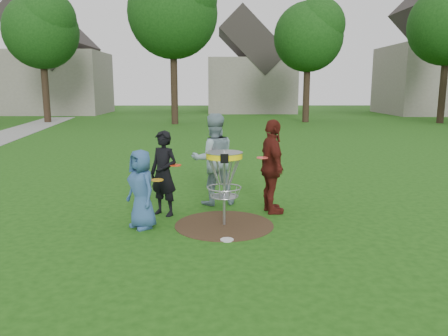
{
  "coord_description": "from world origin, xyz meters",
  "views": [
    {
      "loc": [
        -0.1,
        -7.61,
        2.49
      ],
      "look_at": [
        0.0,
        0.3,
        1.0
      ],
      "focal_mm": 35.0,
      "sensor_mm": 36.0,
      "label": 1
    }
  ],
  "objects_px": {
    "player_blue": "(141,189)",
    "player_black": "(164,173)",
    "player_grey": "(213,159)",
    "player_maroon": "(272,167)",
    "disc_golf_basket": "(224,170)"
  },
  "relations": [
    {
      "from": "player_blue",
      "to": "player_black",
      "type": "bearing_deg",
      "value": 117.32
    },
    {
      "from": "player_black",
      "to": "player_grey",
      "type": "xyz_separation_m",
      "value": [
        0.95,
        0.81,
        0.14
      ]
    },
    {
      "from": "player_maroon",
      "to": "player_grey",
      "type": "bearing_deg",
      "value": 49.06
    },
    {
      "from": "player_black",
      "to": "player_grey",
      "type": "relative_size",
      "value": 0.86
    },
    {
      "from": "player_black",
      "to": "disc_golf_basket",
      "type": "xyz_separation_m",
      "value": [
        1.16,
        -0.67,
        0.19
      ]
    },
    {
      "from": "player_maroon",
      "to": "disc_golf_basket",
      "type": "distance_m",
      "value": 1.24
    },
    {
      "from": "player_maroon",
      "to": "disc_golf_basket",
      "type": "relative_size",
      "value": 1.35
    },
    {
      "from": "player_blue",
      "to": "disc_golf_basket",
      "type": "height_order",
      "value": "player_blue"
    },
    {
      "from": "player_grey",
      "to": "disc_golf_basket",
      "type": "relative_size",
      "value": 1.4
    },
    {
      "from": "player_maroon",
      "to": "player_black",
      "type": "bearing_deg",
      "value": 83.0
    },
    {
      "from": "player_maroon",
      "to": "disc_golf_basket",
      "type": "height_order",
      "value": "player_maroon"
    },
    {
      "from": "player_grey",
      "to": "player_maroon",
      "type": "relative_size",
      "value": 1.04
    },
    {
      "from": "player_blue",
      "to": "player_black",
      "type": "height_order",
      "value": "player_black"
    },
    {
      "from": "player_maroon",
      "to": "disc_golf_basket",
      "type": "xyz_separation_m",
      "value": [
        -0.95,
        -0.79,
        0.09
      ]
    },
    {
      "from": "player_blue",
      "to": "player_maroon",
      "type": "xyz_separation_m",
      "value": [
        2.41,
        0.91,
        0.23
      ]
    }
  ]
}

